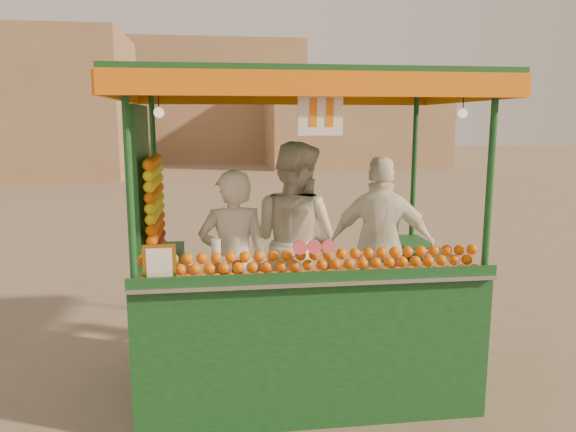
{
  "coord_description": "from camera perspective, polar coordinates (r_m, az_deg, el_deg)",
  "views": [
    {
      "loc": [
        -0.33,
        -4.78,
        2.38
      ],
      "look_at": [
        0.31,
        -0.02,
        1.53
      ],
      "focal_mm": 33.84,
      "sensor_mm": 36.0,
      "label": 1
    }
  ],
  "objects": [
    {
      "name": "ground",
      "position": [
        5.35,
        -3.44,
        -16.46
      ],
      "size": [
        90.0,
        90.0,
        0.0
      ],
      "primitive_type": "plane",
      "color": "#695B4B",
      "rests_on": "ground"
    },
    {
      "name": "building_left",
      "position": [
        26.26,
        -27.42,
        10.2
      ],
      "size": [
        10.0,
        6.0,
        6.0
      ],
      "primitive_type": "cube",
      "color": "#A17D5B",
      "rests_on": "ground"
    },
    {
      "name": "building_right",
      "position": [
        29.7,
        6.72,
        10.11
      ],
      "size": [
        9.0,
        6.0,
        5.0
      ],
      "primitive_type": "cube",
      "color": "#A17D5B",
      "rests_on": "ground"
    },
    {
      "name": "building_center",
      "position": [
        34.84,
        -10.64,
        11.62
      ],
      "size": [
        14.0,
        7.0,
        7.0
      ],
      "primitive_type": "cube",
      "color": "#A17D5B",
      "rests_on": "ground"
    },
    {
      "name": "juice_cart",
      "position": [
        4.82,
        0.62,
        -7.98
      ],
      "size": [
        3.03,
        1.97,
        2.76
      ],
      "color": "#103C18",
      "rests_on": "ground"
    },
    {
      "name": "vendor_left",
      "position": [
        4.78,
        -5.74,
        -4.98
      ],
      "size": [
        0.61,
        0.4,
        1.66
      ],
      "rotation": [
        0.0,
        0.0,
        3.15
      ],
      "color": "silver",
      "rests_on": "ground"
    },
    {
      "name": "vendor_middle",
      "position": [
        5.13,
        0.67,
        -2.66
      ],
      "size": [
        1.15,
        1.14,
        1.87
      ],
      "rotation": [
        0.0,
        0.0,
        2.4
      ],
      "color": "silver",
      "rests_on": "ground"
    },
    {
      "name": "vendor_right",
      "position": [
        5.29,
        9.76,
        -3.16
      ],
      "size": [
        1.1,
        0.69,
        1.74
      ],
      "rotation": [
        0.0,
        0.0,
        2.86
      ],
      "color": "white",
      "rests_on": "ground"
    }
  ]
}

